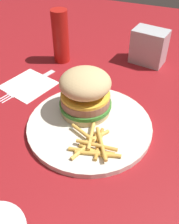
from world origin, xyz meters
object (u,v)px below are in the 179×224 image
plate (90,125)px  fries_pile (94,144)px  sandwich (85,92)px  napkin (29,85)px  fork (28,84)px  ketchup_bottle (61,37)px  napkin_dispenser (149,47)px

plate → fries_pile: size_ratio=2.25×
sandwich → napkin: sandwich is taller
fries_pile → fork: fries_pile is taller
plate → ketchup_bottle: size_ratio=1.77×
sandwich → napkin_dispenser: bearing=74.6°
fries_pile → fork: 0.27m
napkin_dispenser → ketchup_bottle: ketchup_bottle is taller
fork → fries_pile: bearing=-31.6°
sandwich → fries_pile: (0.05, -0.09, -0.04)m
fries_pile → ketchup_bottle: (-0.20, 0.29, 0.05)m
fries_pile → napkin_dispenser: (0.02, 0.36, 0.03)m
fork → ketchup_bottle: ketchup_bottle is taller
fork → ketchup_bottle: size_ratio=1.19×
fries_pile → fork: (-0.23, 0.14, -0.01)m
sandwich → fork: sandwich is taller
napkin → fork: (-0.00, -0.00, 0.00)m
sandwich → napkin: size_ratio=1.00×
napkin_dispenser → fork: bearing=-128.4°
ketchup_bottle → napkin_dispenser: bearing=19.0°
napkin → napkin_dispenser: 0.34m
fries_pile → napkin_dispenser: bearing=86.5°
fries_pile → ketchup_bottle: bearing=125.6°
sandwich → fries_pile: bearing=-59.1°
napkin → sandwich: bearing=-16.8°
napkin → ketchup_bottle: bearing=80.5°
sandwich → napkin_dispenser: 0.29m
plate → fork: (-0.20, 0.09, -0.00)m
sandwich → napkin: (-0.17, 0.05, -0.06)m
napkin_dispenser → ketchup_bottle: (-0.23, -0.08, 0.02)m
fork → napkin: bearing=71.7°
napkin_dispenser → sandwich: bearing=-95.5°
sandwich → fork: bearing=163.7°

